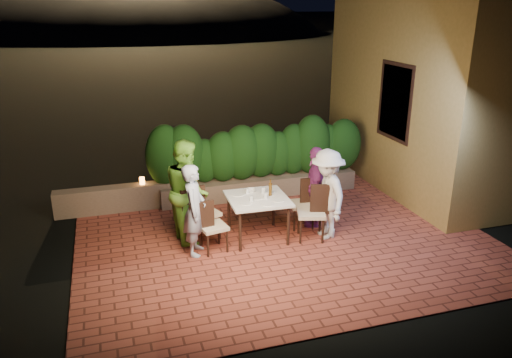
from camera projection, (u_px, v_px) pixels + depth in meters
name	position (u px, v px, depth m)	size (l,w,h in m)	color
ground	(288.00, 244.00, 8.53)	(400.00, 400.00, 0.00)	black
terrace_floor	(279.00, 234.00, 9.00)	(7.00, 6.00, 0.15)	brown
building_wall	(418.00, 72.00, 10.48)	(1.60, 5.00, 5.00)	#A1833F
window_pane	(396.00, 102.00, 9.98)	(0.08, 1.00, 1.40)	black
window_frame	(396.00, 102.00, 9.98)	(0.06, 1.15, 1.55)	black
planter	(259.00, 186.00, 10.58)	(4.20, 0.55, 0.40)	brown
hedge	(260.00, 152.00, 10.33)	(4.00, 0.70, 1.10)	#12360E
parapet	(113.00, 199.00, 9.74)	(2.20, 0.30, 0.50)	brown
hill	(139.00, 66.00, 64.46)	(52.00, 40.00, 22.00)	black
dining_table	(258.00, 218.00, 8.59)	(1.00, 1.00, 0.75)	white
plate_nw	(246.00, 203.00, 8.22)	(0.21, 0.21, 0.01)	white
plate_sw	(238.00, 194.00, 8.60)	(0.24, 0.24, 0.01)	white
plate_ne	(278.00, 200.00, 8.34)	(0.20, 0.20, 0.01)	white
plate_se	(269.00, 192.00, 8.71)	(0.20, 0.20, 0.01)	white
plate_centre	(257.00, 197.00, 8.45)	(0.22, 0.22, 0.01)	white
plate_front	(268.00, 204.00, 8.17)	(0.20, 0.20, 0.01)	white
glass_nw	(251.00, 199.00, 8.29)	(0.06, 0.06, 0.10)	silver
glass_sw	(247.00, 191.00, 8.62)	(0.06, 0.06, 0.10)	silver
glass_ne	(266.00, 196.00, 8.40)	(0.06, 0.06, 0.11)	silver
glass_se	(264.00, 190.00, 8.62)	(0.07, 0.07, 0.12)	silver
beer_bottle	(270.00, 188.00, 8.51)	(0.06, 0.06, 0.29)	#51330D
bowl	(251.00, 190.00, 8.73)	(0.18, 0.18, 0.04)	white
chair_left_front	(213.00, 226.00, 8.12)	(0.42, 0.42, 0.90)	black
chair_left_back	(204.00, 212.00, 8.54)	(0.45, 0.45, 0.98)	black
chair_right_front	(311.00, 212.00, 8.52)	(0.46, 0.46, 1.00)	black
chair_right_back	(301.00, 203.00, 9.00)	(0.43, 0.43, 0.92)	black
diner_blue	(194.00, 210.00, 7.94)	(0.55, 0.36, 1.52)	#A3B2D1
diner_green	(187.00, 190.00, 8.41)	(0.86, 0.67, 1.77)	#76C53D
diner_white	(327.00, 194.00, 8.50)	(1.02, 0.59, 1.58)	silver
diner_purple	(315.00, 186.00, 8.99)	(0.87, 0.36, 1.49)	#7D296E
parapet_lamp	(142.00, 181.00, 9.79)	(0.10, 0.10, 0.14)	orange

